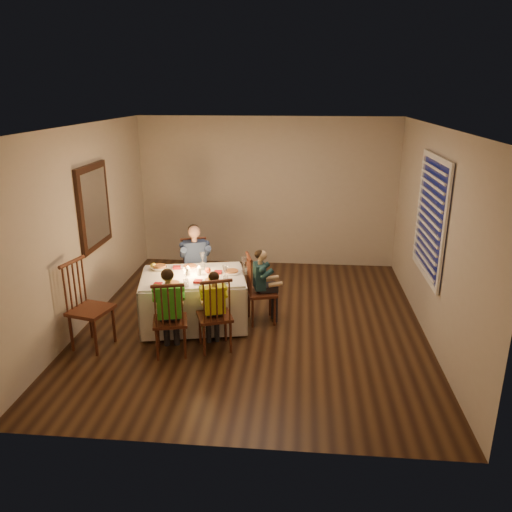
# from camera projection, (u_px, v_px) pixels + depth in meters

# --- Properties ---
(ground) EXTENTS (5.00, 5.00, 0.00)m
(ground) POSITION_uv_depth(u_px,v_px,m) (254.00, 323.00, 6.79)
(ground) COLOR black
(ground) RESTS_ON ground
(wall_left) EXTENTS (0.02, 5.00, 2.60)m
(wall_left) POSITION_uv_depth(u_px,v_px,m) (84.00, 227.00, 6.58)
(wall_left) COLOR #B8AC9D
(wall_left) RESTS_ON ground
(wall_right) EXTENTS (0.02, 5.00, 2.60)m
(wall_right) POSITION_uv_depth(u_px,v_px,m) (434.00, 235.00, 6.18)
(wall_right) COLOR #B8AC9D
(wall_right) RESTS_ON ground
(wall_back) EXTENTS (4.50, 0.02, 2.60)m
(wall_back) POSITION_uv_depth(u_px,v_px,m) (267.00, 193.00, 8.74)
(wall_back) COLOR #B8AC9D
(wall_back) RESTS_ON ground
(ceiling) EXTENTS (5.00, 5.00, 0.00)m
(ceiling) POSITION_uv_depth(u_px,v_px,m) (253.00, 126.00, 5.97)
(ceiling) COLOR white
(ceiling) RESTS_ON wall_back
(dining_table) EXTENTS (1.53, 1.24, 0.68)m
(dining_table) POSITION_uv_depth(u_px,v_px,m) (193.00, 289.00, 6.61)
(dining_table) COLOR white
(dining_table) RESTS_ON ground
(chair_adult) EXTENTS (0.49, 0.48, 0.96)m
(chair_adult) POSITION_uv_depth(u_px,v_px,m) (197.00, 302.00, 7.44)
(chair_adult) COLOR #3D1610
(chair_adult) RESTS_ON ground
(chair_near_left) EXTENTS (0.47, 0.46, 0.96)m
(chair_near_left) POSITION_uv_depth(u_px,v_px,m) (172.00, 353.00, 6.01)
(chair_near_left) COLOR #3D1610
(chair_near_left) RESTS_ON ground
(chair_near_right) EXTENTS (0.50, 0.49, 0.96)m
(chair_near_right) POSITION_uv_depth(u_px,v_px,m) (216.00, 348.00, 6.13)
(chair_near_right) COLOR #3D1610
(chair_near_right) RESTS_ON ground
(chair_end) EXTENTS (0.47, 0.48, 0.96)m
(chair_end) POSITION_uv_depth(u_px,v_px,m) (261.00, 321.00, 6.85)
(chair_end) COLOR #3D1610
(chair_end) RESTS_ON ground
(chair_extra) EXTENTS (0.53, 0.55, 1.10)m
(chair_extra) POSITION_uv_depth(u_px,v_px,m) (95.00, 346.00, 6.18)
(chair_extra) COLOR #3D1610
(chair_extra) RESTS_ON ground
(adult) EXTENTS (0.53, 0.50, 1.19)m
(adult) POSITION_uv_depth(u_px,v_px,m) (197.00, 302.00, 7.44)
(adult) COLOR navy
(adult) RESTS_ON ground
(child_green) EXTENTS (0.44, 0.41, 1.09)m
(child_green) POSITION_uv_depth(u_px,v_px,m) (172.00, 353.00, 6.01)
(child_green) COLOR green
(child_green) RESTS_ON ground
(child_yellow) EXTENTS (0.40, 0.39, 1.01)m
(child_yellow) POSITION_uv_depth(u_px,v_px,m) (216.00, 348.00, 6.13)
(child_yellow) COLOR yellow
(child_yellow) RESTS_ON ground
(child_teal) EXTENTS (0.38, 0.39, 1.02)m
(child_teal) POSITION_uv_depth(u_px,v_px,m) (261.00, 321.00, 6.85)
(child_teal) COLOR #17343A
(child_teal) RESTS_ON ground
(setting_adult) EXTENTS (0.31, 0.31, 0.02)m
(setting_adult) POSITION_uv_depth(u_px,v_px,m) (190.00, 267.00, 6.80)
(setting_adult) COLOR white
(setting_adult) RESTS_ON dining_table
(setting_green) EXTENTS (0.31, 0.31, 0.02)m
(setting_green) POSITION_uv_depth(u_px,v_px,m) (172.00, 284.00, 6.21)
(setting_green) COLOR white
(setting_green) RESTS_ON dining_table
(setting_yellow) EXTENTS (0.31, 0.31, 0.02)m
(setting_yellow) POSITION_uv_depth(u_px,v_px,m) (212.00, 281.00, 6.31)
(setting_yellow) COLOR white
(setting_yellow) RESTS_ON dining_table
(setting_teal) EXTENTS (0.31, 0.31, 0.02)m
(setting_teal) POSITION_uv_depth(u_px,v_px,m) (231.00, 272.00, 6.62)
(setting_teal) COLOR white
(setting_teal) RESTS_ON dining_table
(candle_left) EXTENTS (0.06, 0.06, 0.10)m
(candle_left) POSITION_uv_depth(u_px,v_px,m) (188.00, 272.00, 6.52)
(candle_left) COLOR white
(candle_left) RESTS_ON dining_table
(candle_right) EXTENTS (0.06, 0.06, 0.10)m
(candle_right) POSITION_uv_depth(u_px,v_px,m) (199.00, 271.00, 6.54)
(candle_right) COLOR white
(candle_right) RESTS_ON dining_table
(squash) EXTENTS (0.09, 0.09, 0.09)m
(squash) POSITION_uv_depth(u_px,v_px,m) (153.00, 266.00, 6.73)
(squash) COLOR yellow
(squash) RESTS_ON dining_table
(orange_fruit) EXTENTS (0.08, 0.08, 0.08)m
(orange_fruit) POSITION_uv_depth(u_px,v_px,m) (208.00, 270.00, 6.60)
(orange_fruit) COLOR #F94E15
(orange_fruit) RESTS_ON dining_table
(serving_bowl) EXTENTS (0.22, 0.22, 0.05)m
(serving_bowl) POSITION_uv_depth(u_px,v_px,m) (160.00, 268.00, 6.72)
(serving_bowl) COLOR white
(serving_bowl) RESTS_ON dining_table
(wall_mirror) EXTENTS (0.06, 0.95, 1.15)m
(wall_mirror) POSITION_uv_depth(u_px,v_px,m) (94.00, 207.00, 6.79)
(wall_mirror) COLOR black
(wall_mirror) RESTS_ON wall_left
(window_blinds) EXTENTS (0.07, 1.34, 1.54)m
(window_blinds) POSITION_uv_depth(u_px,v_px,m) (430.00, 218.00, 6.22)
(window_blinds) COLOR #0D1137
(window_blinds) RESTS_ON wall_right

